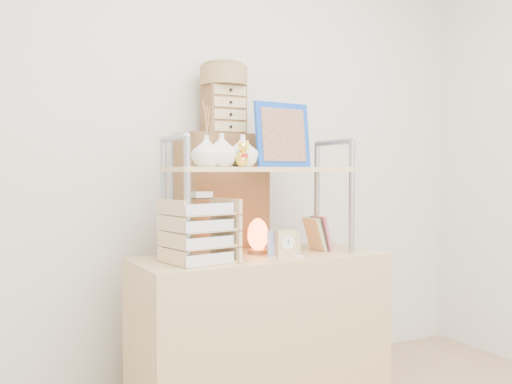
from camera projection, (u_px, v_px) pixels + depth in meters
room_shell at (372, 16)px, 1.98m from camera, size 3.42×3.41×2.61m
desk at (260, 333)px, 2.74m from camera, size 1.20×0.50×0.75m
cabinet at (222, 261)px, 3.04m from camera, size 0.47×0.29×1.35m
hutch at (250, 163)px, 2.69m from camera, size 0.90×0.34×0.75m
letter_tray at (201, 234)px, 2.50m from camera, size 0.29×0.28×0.31m
salt_lamp at (258, 236)px, 2.77m from camera, size 0.11×0.11×0.17m
desk_clock at (286, 244)px, 2.65m from camera, size 0.09×0.05×0.13m
postcard_stand at (284, 249)px, 2.68m from camera, size 0.18×0.09×0.12m
drawer_chest at (224, 110)px, 2.99m from camera, size 0.20×0.16×0.25m
woven_basket at (224, 76)px, 2.99m from camera, size 0.25×0.25×0.10m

